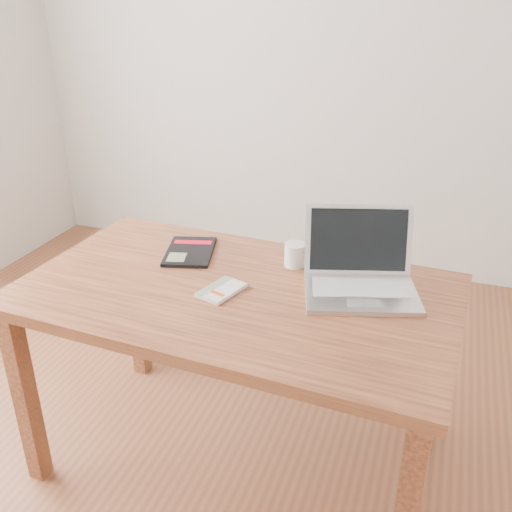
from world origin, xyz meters
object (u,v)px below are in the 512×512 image
(white_guidebook, at_px, (222,290))
(coffee_mug, at_px, (296,255))
(black_guidebook, at_px, (190,252))
(laptop, at_px, (360,274))
(desk, at_px, (236,312))

(white_guidebook, height_order, coffee_mug, coffee_mug)
(black_guidebook, distance_m, laptop, 0.65)
(desk, xyz_separation_m, black_guidebook, (-0.26, 0.20, 0.10))
(coffee_mug, bearing_deg, laptop, -1.18)
(black_guidebook, distance_m, coffee_mug, 0.40)
(black_guidebook, bearing_deg, coffee_mug, -11.33)
(coffee_mug, bearing_deg, white_guidebook, -103.06)
(desk, relative_size, white_guidebook, 8.23)
(desk, bearing_deg, laptop, 22.98)
(white_guidebook, height_order, laptop, laptop)
(white_guidebook, relative_size, laptop, 0.42)
(laptop, height_order, coffee_mug, laptop)
(desk, distance_m, coffee_mug, 0.30)
(black_guidebook, relative_size, coffee_mug, 2.64)
(desk, bearing_deg, black_guidebook, 145.60)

